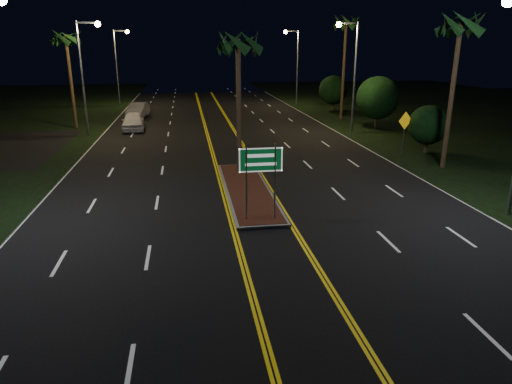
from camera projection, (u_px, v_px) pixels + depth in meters
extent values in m
plane|color=black|center=(273.00, 249.00, 16.78)|extent=(120.00, 120.00, 0.00)
cube|color=gray|center=(247.00, 190.00, 23.35)|extent=(2.25, 10.25, 0.15)
cube|color=#592819|center=(247.00, 189.00, 23.32)|extent=(2.00, 10.00, 0.02)
cylinder|color=gray|center=(246.00, 183.00, 18.79)|extent=(0.08, 0.08, 3.20)
cylinder|color=gray|center=(275.00, 182.00, 18.97)|extent=(0.08, 0.08, 3.20)
cube|color=#07471E|center=(261.00, 160.00, 18.59)|extent=(1.80, 0.04, 1.00)
cube|color=white|center=(261.00, 160.00, 18.57)|extent=(1.80, 0.01, 1.00)
cylinder|color=gray|center=(82.00, 81.00, 36.41)|extent=(0.18, 0.18, 9.00)
cube|color=gray|center=(87.00, 23.00, 35.20)|extent=(1.60, 0.12, 0.12)
sphere|color=#EFC26B|center=(98.00, 24.00, 35.34)|extent=(0.44, 0.44, 0.44)
cylinder|color=gray|center=(117.00, 69.00, 55.24)|extent=(0.18, 0.18, 9.00)
cube|color=gray|center=(120.00, 31.00, 54.02)|extent=(1.60, 0.12, 0.12)
sphere|color=#EFC26B|center=(127.00, 32.00, 54.17)|extent=(0.44, 0.44, 0.44)
sphere|color=white|center=(508.00, 1.00, 17.34)|extent=(0.44, 0.44, 0.44)
cylinder|color=gray|center=(355.00, 79.00, 37.70)|extent=(0.18, 0.18, 9.00)
cube|color=gray|center=(349.00, 23.00, 36.25)|extent=(1.60, 0.12, 0.12)
sphere|color=#EFC26B|center=(339.00, 25.00, 36.17)|extent=(0.44, 0.44, 0.44)
cylinder|color=gray|center=(297.00, 68.00, 56.52)|extent=(0.18, 0.18, 9.00)
cube|color=gray|center=(292.00, 31.00, 55.08)|extent=(1.60, 0.12, 0.12)
sphere|color=#EFC26B|center=(285.00, 32.00, 54.99)|extent=(0.44, 0.44, 0.44)
cylinder|color=#382819|center=(239.00, 109.00, 25.52)|extent=(0.28, 0.28, 7.50)
cylinder|color=#382819|center=(71.00, 83.00, 40.07)|extent=(0.28, 0.28, 8.00)
cylinder|color=#382819|center=(451.00, 98.00, 26.69)|extent=(0.28, 0.28, 8.50)
cylinder|color=#382819|center=(344.00, 71.00, 45.41)|extent=(0.28, 0.28, 9.50)
cylinder|color=#382819|center=(426.00, 146.00, 31.76)|extent=(0.24, 0.24, 0.90)
sphere|color=black|center=(428.00, 125.00, 31.31)|extent=(2.70, 2.70, 2.70)
cylinder|color=#382819|center=(376.00, 121.00, 41.19)|extent=(0.24, 0.24, 1.26)
sphere|color=black|center=(377.00, 98.00, 40.55)|extent=(3.78, 3.78, 3.78)
cylinder|color=#382819|center=(332.00, 106.00, 52.49)|extent=(0.24, 0.24, 1.08)
sphere|color=black|center=(333.00, 90.00, 51.94)|extent=(3.24, 3.24, 3.24)
imported|color=white|center=(133.00, 120.00, 40.26)|extent=(2.69, 5.65, 1.84)
imported|color=#A8AAB2|center=(138.00, 109.00, 47.34)|extent=(2.90, 5.54, 1.77)
cylinder|color=gray|center=(404.00, 136.00, 31.36)|extent=(0.07, 0.07, 2.51)
cube|color=#F8B10D|center=(405.00, 121.00, 31.03)|extent=(1.14, 0.47, 1.21)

